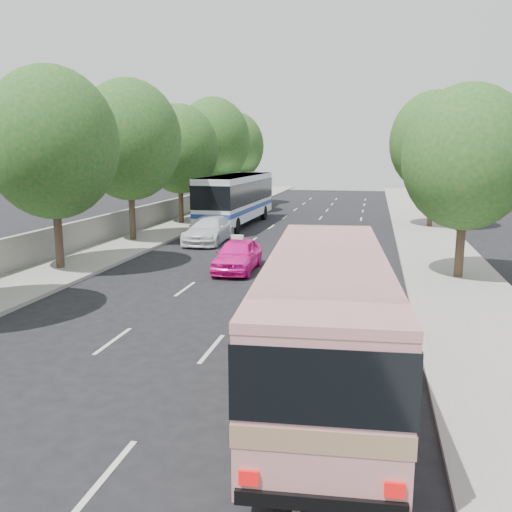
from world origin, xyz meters
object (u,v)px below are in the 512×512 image
(pink_bus, at_px, (326,308))
(tour_coach_rear, at_px, (243,189))
(white_pickup, at_px, (209,230))
(tour_coach_front, at_px, (237,195))
(pink_taxi, at_px, (238,255))

(pink_bus, xyz_separation_m, tour_coach_rear, (-10.53, 35.81, 0.07))
(pink_bus, distance_m, white_pickup, 20.54)
(tour_coach_front, bearing_deg, white_pickup, -86.52)
(white_pickup, distance_m, tour_coach_front, 7.78)
(pink_taxi, height_order, tour_coach_front, tour_coach_front)
(tour_coach_rear, bearing_deg, pink_taxi, -79.81)
(pink_bus, bearing_deg, pink_taxi, 108.64)
(pink_taxi, relative_size, white_pickup, 0.82)
(white_pickup, bearing_deg, pink_bus, -65.77)
(white_pickup, bearing_deg, pink_taxi, -63.63)
(white_pickup, height_order, tour_coach_rear, tour_coach_rear)
(tour_coach_front, relative_size, tour_coach_rear, 1.08)
(pink_taxi, xyz_separation_m, white_pickup, (-3.51, 7.04, 0.03))
(tour_coach_front, bearing_deg, pink_taxi, -74.14)
(tour_coach_front, xyz_separation_m, tour_coach_rear, (-1.80, 9.47, -0.17))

